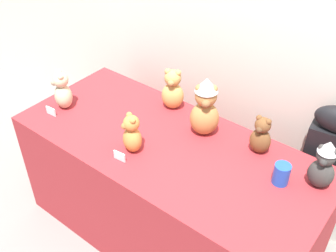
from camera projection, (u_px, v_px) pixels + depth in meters
wall_back at (238, 13)px, 2.26m from camera, size 7.00×0.08×2.60m
display_table at (168, 192)px, 2.43m from camera, size 1.76×0.77×0.76m
instrument_case at (323, 181)px, 2.31m from camera, size 0.29×0.16×1.02m
teddy_bear_honey at (173, 90)px, 2.40m from camera, size 0.17×0.16×0.26m
teddy_bear_chestnut at (261, 136)px, 2.08m from camera, size 0.11×0.10×0.22m
teddy_bear_ginger at (132, 134)px, 2.09m from camera, size 0.15×0.14×0.23m
teddy_bear_charcoal at (323, 165)px, 1.87m from camera, size 0.13×0.11×0.27m
teddy_bear_sand at (62, 91)px, 2.41m from camera, size 0.16×0.15×0.24m
teddy_bear_caramel at (205, 107)px, 2.17m from camera, size 0.21×0.20×0.35m
party_cup_blue at (281, 174)px, 1.93m from camera, size 0.08×0.08×0.11m
name_card_front_left at (120, 156)px, 2.08m from camera, size 0.07×0.01×0.05m
name_card_front_middle at (51, 111)px, 2.39m from camera, size 0.07×0.01×0.05m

